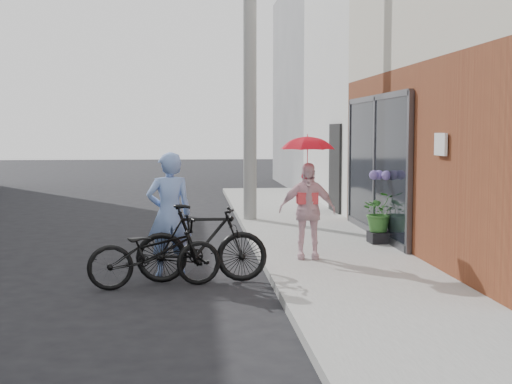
{
  "coord_description": "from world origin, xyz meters",
  "views": [
    {
      "loc": [
        -0.15,
        -9.0,
        2.01
      ],
      "look_at": [
        0.8,
        1.38,
        1.1
      ],
      "focal_mm": 50.0,
      "sensor_mm": 36.0,
      "label": 1
    }
  ],
  "objects": [
    {
      "name": "potted_plant",
      "position": [
        3.0,
        2.59,
        0.65
      ],
      "size": [
        0.61,
        0.53,
        0.68
      ],
      "primitive_type": "imported",
      "color": "#38742E",
      "rests_on": "planter"
    },
    {
      "name": "utility_pole",
      "position": [
        1.1,
        6.0,
        3.5
      ],
      "size": [
        0.28,
        0.28,
        7.0
      ],
      "primitive_type": "cylinder",
      "color": "#9E9E99",
      "rests_on": "ground"
    },
    {
      "name": "bike_right",
      "position": [
        -0.01,
        0.32,
        0.52
      ],
      "size": [
        1.73,
        0.51,
        1.04
      ],
      "primitive_type": "imported",
      "rotation": [
        0.0,
        0.0,
        1.56
      ],
      "color": "black",
      "rests_on": "ground"
    },
    {
      "name": "east_building_far",
      "position": [
        7.2,
        16.0,
        3.5
      ],
      "size": [
        8.0,
        8.0,
        7.0
      ],
      "primitive_type": "cube",
      "color": "gray",
      "rests_on": "ground"
    },
    {
      "name": "sidewalk",
      "position": [
        2.1,
        2.0,
        0.06
      ],
      "size": [
        2.2,
        24.0,
        0.12
      ],
      "primitive_type": "cube",
      "color": "gray",
      "rests_on": "ground"
    },
    {
      "name": "plaster_building",
      "position": [
        7.2,
        9.0,
        3.5
      ],
      "size": [
        8.0,
        6.0,
        7.0
      ],
      "primitive_type": "cube",
      "color": "white",
      "rests_on": "ground"
    },
    {
      "name": "officer",
      "position": [
        -0.45,
        0.77,
        0.86
      ],
      "size": [
        0.69,
        0.52,
        1.71
      ],
      "primitive_type": "imported",
      "rotation": [
        0.0,
        0.0,
        3.33
      ],
      "color": "#7897D6",
      "rests_on": "ground"
    },
    {
      "name": "curb",
      "position": [
        0.94,
        2.0,
        0.06
      ],
      "size": [
        0.12,
        24.0,
        0.12
      ],
      "primitive_type": "cube",
      "color": "#9E9E99",
      "rests_on": "ground"
    },
    {
      "name": "planter",
      "position": [
        3.0,
        2.59,
        0.21
      ],
      "size": [
        0.37,
        0.37,
        0.19
      ],
      "primitive_type": "cube",
      "rotation": [
        0.0,
        0.0,
        0.05
      ],
      "color": "black",
      "rests_on": "sidewalk"
    },
    {
      "name": "parasol",
      "position": [
        1.55,
        1.28,
        1.87
      ],
      "size": [
        0.76,
        0.76,
        0.66
      ],
      "primitive_type": "imported",
      "color": "#F61C35",
      "rests_on": "kimono_woman"
    },
    {
      "name": "bike_left",
      "position": [
        -0.61,
        0.06,
        0.45
      ],
      "size": [
        1.79,
        0.93,
        0.9
      ],
      "primitive_type": "imported",
      "rotation": [
        0.0,
        0.0,
        1.77
      ],
      "color": "black",
      "rests_on": "ground"
    },
    {
      "name": "kimono_woman",
      "position": [
        1.55,
        1.28,
        0.83
      ],
      "size": [
        0.87,
        0.45,
        1.41
      ],
      "primitive_type": "imported",
      "rotation": [
        0.0,
        0.0,
        -0.14
      ],
      "color": "silver",
      "rests_on": "sidewalk"
    },
    {
      "name": "ground",
      "position": [
        0.0,
        0.0,
        0.0
      ],
      "size": [
        80.0,
        80.0,
        0.0
      ],
      "primitive_type": "plane",
      "color": "black",
      "rests_on": "ground"
    }
  ]
}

